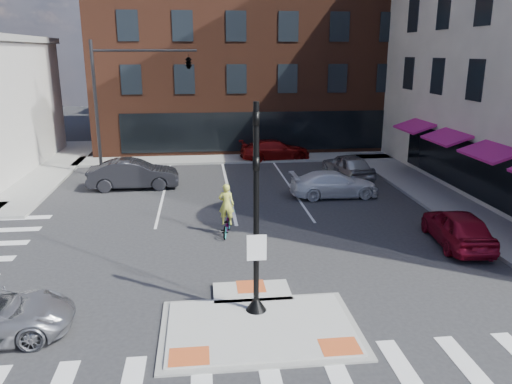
{
  "coord_description": "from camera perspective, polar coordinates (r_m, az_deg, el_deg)",
  "views": [
    {
      "loc": [
        -1.47,
        -12.5,
        7.33
      ],
      "look_at": [
        0.67,
        6.3,
        2.0
      ],
      "focal_mm": 35.0,
      "sensor_mm": 36.0,
      "label": 1
    }
  ],
  "objects": [
    {
      "name": "bg_car_red",
      "position": [
        35.03,
        2.18,
        4.83
      ],
      "size": [
        5.02,
        2.36,
        1.42
      ],
      "primitive_type": "imported",
      "rotation": [
        0.0,
        0.0,
        1.65
      ],
      "color": "maroon",
      "rests_on": "ground"
    },
    {
      "name": "white_pickup",
      "position": [
        26.34,
        8.92,
        0.89
      ],
      "size": [
        4.62,
        1.95,
        1.33
      ],
      "primitive_type": "imported",
      "rotation": [
        0.0,
        0.0,
        1.59
      ],
      "color": "white",
      "rests_on": "ground"
    },
    {
      "name": "refuge_island",
      "position": [
        14.32,
        0.33,
        -14.82
      ],
      "size": [
        5.4,
        4.65,
        0.13
      ],
      "color": "gray",
      "rests_on": "ground"
    },
    {
      "name": "ground",
      "position": [
        14.57,
        0.2,
        -14.48
      ],
      "size": [
        120.0,
        120.0,
        0.0
      ],
      "primitive_type": "plane",
      "color": "#28282B",
      "rests_on": "ground"
    },
    {
      "name": "mast_arm_signal",
      "position": [
        30.59,
        -10.52,
        13.38
      ],
      "size": [
        6.1,
        2.24,
        8.0
      ],
      "color": "black",
      "rests_on": "ground"
    },
    {
      "name": "signal_pole",
      "position": [
        13.9,
        0.02,
        -5.24
      ],
      "size": [
        0.6,
        0.6,
        5.98
      ],
      "color": "black",
      "rests_on": "refuge_island"
    },
    {
      "name": "red_sedan",
      "position": [
        21.04,
        22.04,
        -3.76
      ],
      "size": [
        2.19,
        4.44,
        1.46
      ],
      "primitive_type": "imported",
      "rotation": [
        0.0,
        0.0,
        3.03
      ],
      "color": "maroon",
      "rests_on": "ground"
    },
    {
      "name": "sidewalk_n",
      "position": [
        35.54,
        0.88,
        3.96
      ],
      "size": [
        26.0,
        3.0,
        0.15
      ],
      "primitive_type": "cube",
      "color": "gray",
      "rests_on": "ground"
    },
    {
      "name": "cyclist",
      "position": [
        20.61,
        -3.39,
        -2.96
      ],
      "size": [
        0.92,
        1.81,
        2.18
      ],
      "rotation": [
        0.0,
        0.0,
        2.95
      ],
      "color": "#3F3F44",
      "rests_on": "ground"
    },
    {
      "name": "sidewalk_e",
      "position": [
        26.64,
        21.25,
        -1.17
      ],
      "size": [
        3.0,
        24.0,
        0.15
      ],
      "primitive_type": "cube",
      "color": "gray",
      "rests_on": "ground"
    },
    {
      "name": "bg_car_silver",
      "position": [
        30.25,
        10.41,
        2.93
      ],
      "size": [
        2.48,
        4.69,
        1.52
      ],
      "primitive_type": "imported",
      "rotation": [
        0.0,
        0.0,
        3.3
      ],
      "color": "#A5A8AC",
      "rests_on": "ground"
    },
    {
      "name": "building_far_left",
      "position": [
        64.6,
        -8.97,
        13.49
      ],
      "size": [
        10.0,
        12.0,
        10.0
      ],
      "primitive_type": "cube",
      "color": "slate",
      "rests_on": "ground"
    },
    {
      "name": "building_n",
      "position": [
        44.72,
        -0.78,
        16.34
      ],
      "size": [
        24.4,
        18.4,
        15.5
      ],
      "color": "#4C2518",
      "rests_on": "ground"
    },
    {
      "name": "bg_car_dark",
      "position": [
        28.4,
        -13.83,
        2.0
      ],
      "size": [
        4.97,
        1.88,
        1.62
      ],
      "primitive_type": "imported",
      "rotation": [
        0.0,
        0.0,
        1.61
      ],
      "color": "#232328",
      "rests_on": "ground"
    },
    {
      "name": "building_far_right",
      "position": [
        67.34,
        2.55,
        14.59
      ],
      "size": [
        12.0,
        12.0,
        12.0
      ],
      "primitive_type": "cube",
      "color": "brown",
      "rests_on": "ground"
    }
  ]
}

